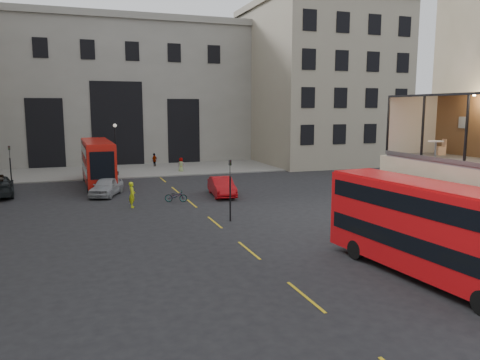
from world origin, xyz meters
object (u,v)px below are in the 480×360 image
object	(u,v)px
street_lamp_b	(116,153)
pedestrian_b	(99,167)
traffic_light_far	(10,162)
bus_far	(98,160)
cafe_chair_d	(441,150)
traffic_light_near	(230,182)
pedestrian_c	(154,160)
cafe_table_far	(436,147)
cyclist	(132,195)
pedestrian_d	(181,165)
pedestrian_a	(3,187)
bus_near	(428,226)
car_a	(106,186)
car_b	(222,187)
bicycle	(176,196)

from	to	relation	value
street_lamp_b	pedestrian_b	world-z (taller)	street_lamp_b
traffic_light_far	bus_far	bearing A→B (deg)	5.12
cafe_chair_d	traffic_light_near	bearing A→B (deg)	134.68
pedestrian_b	pedestrian_c	world-z (taller)	pedestrian_c
street_lamp_b	cafe_table_far	size ratio (longest dim) A/B	6.51
cyclist	bus_far	bearing A→B (deg)	18.21
street_lamp_b	pedestrian_d	world-z (taller)	street_lamp_b
pedestrian_a	traffic_light_far	bearing A→B (deg)	70.58
bus_near	car_a	size ratio (longest dim) A/B	2.30
pedestrian_d	traffic_light_far	bearing A→B (deg)	59.45
bus_far	pedestrian_c	size ratio (longest dim) A/B	6.16
car_a	cyclist	world-z (taller)	cyclist
bus_far	pedestrian_d	size ratio (longest dim) A/B	6.36
bus_far	car_b	world-z (taller)	bus_far
car_b	cafe_table_far	distance (m)	18.87
bicycle	cafe_chair_d	distance (m)	18.87
traffic_light_near	pedestrian_c	world-z (taller)	traffic_light_near
bus_far	pedestrian_b	size ratio (longest dim) A/B	6.50
traffic_light_far	pedestrian_d	xyz separation A→B (m)	(15.82, 6.74, -1.63)
pedestrian_b	bicycle	bearing A→B (deg)	-131.42
traffic_light_far	street_lamp_b	distance (m)	10.82
bus_near	pedestrian_c	bearing A→B (deg)	96.74
traffic_light_near	pedestrian_a	distance (m)	18.76
traffic_light_far	cafe_table_far	distance (m)	33.01
street_lamp_b	bus_near	xyz separation A→B (m)	(9.50, -33.87, -0.19)
traffic_light_far	cafe_table_far	world-z (taller)	cafe_table_far
pedestrian_b	car_b	bearing A→B (deg)	-118.09
cafe_chair_d	car_a	bearing A→B (deg)	127.16
bus_far	pedestrian_d	world-z (taller)	bus_far
pedestrian_a	cafe_chair_d	size ratio (longest dim) A/B	2.44
bus_far	street_lamp_b	bearing A→B (deg)	69.39
car_a	street_lamp_b	bearing A→B (deg)	103.56
traffic_light_far	bicycle	size ratio (longest dim) A/B	2.33
traffic_light_far	bus_near	bearing A→B (deg)	-56.43
car_a	bicycle	distance (m)	6.37
traffic_light_near	pedestrian_c	distance (m)	28.05
pedestrian_b	cafe_chair_d	size ratio (longest dim) A/B	1.99
bus_near	cafe_table_far	world-z (taller)	cafe_table_far
pedestrian_a	pedestrian_d	bearing A→B (deg)	16.40
pedestrian_b	cafe_table_far	distance (m)	36.12
traffic_light_far	cyclist	size ratio (longest dim) A/B	2.09
bus_near	traffic_light_near	bearing A→B (deg)	110.76
car_b	bicycle	xyz separation A→B (m)	(-3.92, -1.19, -0.32)
pedestrian_a	pedestrian_c	distance (m)	21.07
pedestrian_d	bus_far	bearing A→B (deg)	71.04
car_a	cyclist	distance (m)	5.46
street_lamp_b	bus_far	size ratio (longest dim) A/B	0.52
car_a	bicycle	world-z (taller)	car_a
cyclist	pedestrian_d	size ratio (longest dim) A/B	1.14
pedestrian_b	street_lamp_b	bearing A→B (deg)	-103.50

